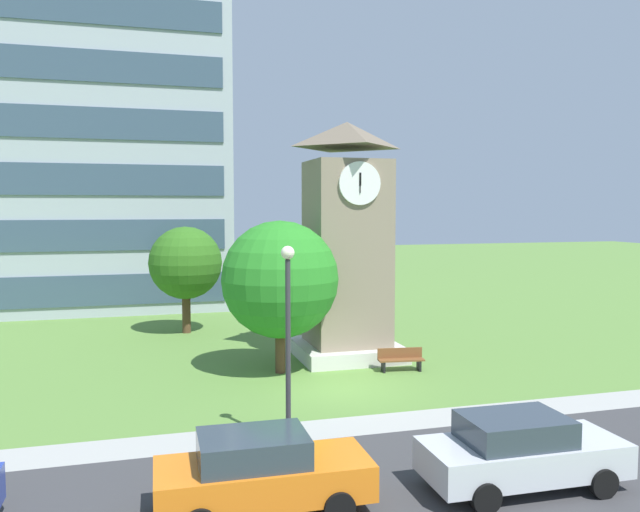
# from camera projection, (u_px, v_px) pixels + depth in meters

# --- Properties ---
(ground_plane) EXTENTS (160.00, 160.00, 0.00)m
(ground_plane) POSITION_uv_depth(u_px,v_px,m) (337.00, 388.00, 22.59)
(ground_plane) COLOR #567F38
(street_asphalt) EXTENTS (120.00, 7.20, 0.01)m
(street_asphalt) POSITION_uv_depth(u_px,v_px,m) (445.00, 486.00, 14.62)
(street_asphalt) COLOR #38383A
(street_asphalt) RESTS_ON ground
(kerb_strip) EXTENTS (120.00, 1.60, 0.01)m
(kerb_strip) POSITION_uv_depth(u_px,v_px,m) (377.00, 424.00, 18.84)
(kerb_strip) COLOR #9E9E99
(kerb_strip) RESTS_ON ground
(office_building) EXTENTS (14.89, 11.77, 28.80)m
(office_building) POSITION_uv_depth(u_px,v_px,m) (107.00, 85.00, 41.66)
(office_building) COLOR #9EA8B2
(office_building) RESTS_ON ground
(clock_tower) EXTENTS (4.24, 4.24, 9.97)m
(clock_tower) POSITION_uv_depth(u_px,v_px,m) (347.00, 254.00, 26.98)
(clock_tower) COLOR gray
(clock_tower) RESTS_ON ground
(park_bench) EXTENTS (1.85, 0.72, 0.88)m
(park_bench) POSITION_uv_depth(u_px,v_px,m) (401.00, 359.00, 24.93)
(park_bench) COLOR brown
(park_bench) RESTS_ON ground
(street_lamp) EXTENTS (0.36, 0.36, 5.39)m
(street_lamp) POSITION_uv_depth(u_px,v_px,m) (288.00, 322.00, 16.82)
(street_lamp) COLOR #333338
(street_lamp) RESTS_ON ground
(tree_by_building) EXTENTS (4.51, 4.51, 5.91)m
(tree_by_building) POSITION_uv_depth(u_px,v_px,m) (280.00, 279.00, 24.39)
(tree_by_building) COLOR #513823
(tree_by_building) RESTS_ON ground
(tree_near_tower) EXTENTS (3.69, 3.69, 5.44)m
(tree_near_tower) POSITION_uv_depth(u_px,v_px,m) (186.00, 263.00, 32.29)
(tree_near_tower) COLOR #513823
(tree_near_tower) RESTS_ON ground
(parked_car_orange) EXTENTS (4.53, 2.05, 1.69)m
(parked_car_orange) POSITION_uv_depth(u_px,v_px,m) (261.00, 472.00, 13.33)
(parked_car_orange) COLOR orange
(parked_car_orange) RESTS_ON ground
(parked_car_silver) EXTENTS (4.67, 2.13, 1.69)m
(parked_car_silver) POSITION_uv_depth(u_px,v_px,m) (521.00, 451.00, 14.49)
(parked_car_silver) COLOR silver
(parked_car_silver) RESTS_ON ground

